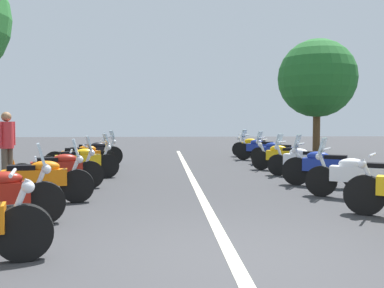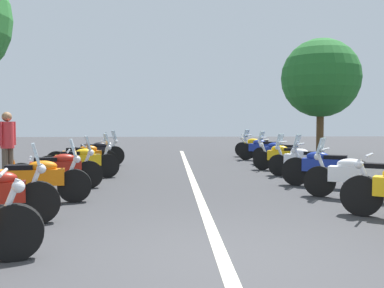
# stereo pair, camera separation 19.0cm
# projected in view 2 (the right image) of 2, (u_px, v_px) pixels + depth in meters

# --- Properties ---
(ground_plane) EXTENTS (80.00, 80.00, 0.00)m
(ground_plane) POSITION_uv_depth(u_px,v_px,m) (224.00, 261.00, 4.63)
(ground_plane) COLOR #38383A
(lane_centre_stripe) EXTENTS (23.68, 0.16, 0.01)m
(lane_centre_stripe) POSITION_uv_depth(u_px,v_px,m) (194.00, 183.00, 10.54)
(lane_centre_stripe) COLOR beige
(lane_centre_stripe) RESTS_ON ground_plane
(motorcycle_left_row_2) EXTENTS (0.69, 2.12, 1.20)m
(motorcycle_left_row_2) POSITION_uv_depth(u_px,v_px,m) (34.00, 179.00, 7.88)
(motorcycle_left_row_2) COLOR black
(motorcycle_left_row_2) RESTS_ON ground_plane
(motorcycle_left_row_3) EXTENTS (0.87, 2.02, 1.21)m
(motorcycle_left_row_3) POSITION_uv_depth(u_px,v_px,m) (57.00, 169.00, 9.51)
(motorcycle_left_row_3) COLOR black
(motorcycle_left_row_3) RESTS_ON ground_plane
(motorcycle_left_row_4) EXTENTS (0.95, 2.10, 1.21)m
(motorcycle_left_row_4) POSITION_uv_depth(u_px,v_px,m) (80.00, 161.00, 11.32)
(motorcycle_left_row_4) COLOR black
(motorcycle_left_row_4) RESTS_ON ground_plane
(motorcycle_left_row_5) EXTENTS (0.70, 2.14, 1.22)m
(motorcycle_left_row_5) POSITION_uv_depth(u_px,v_px,m) (83.00, 157.00, 12.78)
(motorcycle_left_row_5) COLOR black
(motorcycle_left_row_5) RESTS_ON ground_plane
(motorcycle_left_row_6) EXTENTS (0.97, 1.94, 1.23)m
(motorcycle_left_row_6) POSITION_uv_depth(u_px,v_px,m) (96.00, 152.00, 14.61)
(motorcycle_left_row_6) COLOR black
(motorcycle_left_row_6) RESTS_ON ground_plane
(motorcycle_right_row_2) EXTENTS (1.30, 1.90, 1.20)m
(motorcycle_right_row_2) POSITION_uv_depth(u_px,v_px,m) (358.00, 176.00, 8.26)
(motorcycle_right_row_2) COLOR black
(motorcycle_right_row_2) RESTS_ON ground_plane
(motorcycle_right_row_3) EXTENTS (1.16, 1.83, 1.23)m
(motorcycle_right_row_3) POSITION_uv_depth(u_px,v_px,m) (324.00, 167.00, 9.88)
(motorcycle_right_row_3) COLOR black
(motorcycle_right_row_3) RESTS_ON ground_plane
(motorcycle_right_row_4) EXTENTS (1.36, 1.82, 1.19)m
(motorcycle_right_row_4) POSITION_uv_depth(u_px,v_px,m) (304.00, 161.00, 11.62)
(motorcycle_right_row_4) COLOR black
(motorcycle_right_row_4) RESTS_ON ground_plane
(motorcycle_right_row_5) EXTENTS (1.06, 1.89, 0.98)m
(motorcycle_right_row_5) POSITION_uv_depth(u_px,v_px,m) (285.00, 157.00, 13.22)
(motorcycle_right_row_5) COLOR black
(motorcycle_right_row_5) RESTS_ON ground_plane
(motorcycle_right_row_6) EXTENTS (1.21, 1.74, 1.20)m
(motorcycle_right_row_6) POSITION_uv_depth(u_px,v_px,m) (279.00, 152.00, 14.99)
(motorcycle_right_row_6) COLOR black
(motorcycle_right_row_6) RESTS_ON ground_plane
(motorcycle_right_row_7) EXTENTS (1.36, 1.86, 1.23)m
(motorcycle_right_row_7) POSITION_uv_depth(u_px,v_px,m) (263.00, 149.00, 16.69)
(motorcycle_right_row_7) COLOR black
(motorcycle_right_row_7) RESTS_ON ground_plane
(motorcycle_right_row_8) EXTENTS (1.21, 1.78, 1.00)m
(motorcycle_right_row_8) POSITION_uv_depth(u_px,v_px,m) (257.00, 147.00, 18.35)
(motorcycle_right_row_8) COLOR black
(motorcycle_right_row_8) RESTS_ON ground_plane
(traffic_cone_1) EXTENTS (0.36, 0.36, 0.61)m
(traffic_cone_1) POSITION_uv_depth(u_px,v_px,m) (14.00, 172.00, 10.47)
(traffic_cone_1) COLOR orange
(traffic_cone_1) RESTS_ON ground_plane
(bystander_0) EXTENTS (0.49, 0.32, 1.77)m
(bystander_0) POSITION_uv_depth(u_px,v_px,m) (7.00, 141.00, 10.47)
(bystander_0) COLOR brown
(bystander_0) RESTS_ON ground_plane
(roadside_tree_1) EXTENTS (3.49, 3.49, 5.24)m
(roadside_tree_1) POSITION_uv_depth(u_px,v_px,m) (321.00, 78.00, 18.98)
(roadside_tree_1) COLOR brown
(roadside_tree_1) RESTS_ON ground_plane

